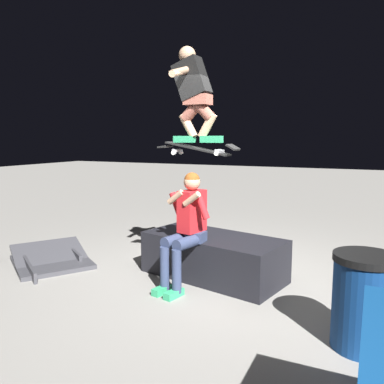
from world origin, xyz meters
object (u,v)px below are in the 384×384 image
Objects in this scene: skater_airborne at (194,90)px; ledge_box_main at (213,256)px; person_sitting_on_ledge at (186,224)px; kicker_ramp at (52,261)px; skateboard at (198,149)px; trash_bin at (364,301)px.

ledge_box_main is at bearing -125.48° from skater_airborne.
kicker_ramp is (2.11, 0.06, -0.73)m from person_sitting_on_ledge.
person_sitting_on_ledge is 1.34× the size of skateboard.
trash_bin is (-4.07, 0.55, 0.36)m from kicker_ramp.
skateboard is at bearing -173.03° from kicker_ramp.
ledge_box_main is at bearing -167.51° from kicker_ramp.
skater_airborne is 3.12m from kicker_ramp.
ledge_box_main is 1.41m from skateboard.
skater_airborne is at bearing 54.52° from ledge_box_main.
kicker_ramp is at bearing 6.97° from skateboard.
person_sitting_on_ledge is at bearing 69.70° from ledge_box_main.
kicker_ramp is at bearing 1.52° from person_sitting_on_ledge.
kicker_ramp is at bearing -7.71° from trash_bin.
skateboard reaches higher than kicker_ramp.
skateboard is 2.70m from kicker_ramp.
skater_airborne is (0.06, -0.00, 0.69)m from skateboard.
skater_airborne is at bearing -172.80° from kicker_ramp.
skateboard is at bearing 64.78° from ledge_box_main.
skater_airborne reaches higher than ledge_box_main.
kicker_ramp is (2.10, 0.27, -2.29)m from skater_airborne.
kicker_ramp is at bearing 12.49° from ledge_box_main.
skater_airborne is at bearing -22.56° from trash_bin.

